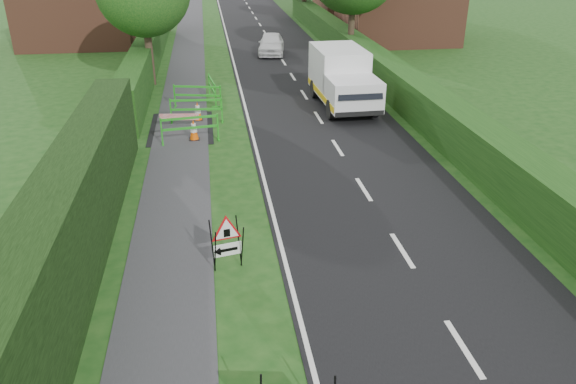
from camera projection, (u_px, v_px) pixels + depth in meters
ground at (307, 283)px, 12.25m from camera, size 120.00×120.00×0.00m
road_surface at (261, 27)px, 43.90m from camera, size 6.00×90.00×0.02m
footpath at (190, 28)px, 43.19m from camera, size 2.00×90.00×0.02m
hedge_west_near at (69, 303)px, 11.60m from camera, size 1.10×18.00×2.50m
hedge_west_far at (151, 67)px, 31.30m from camera, size 1.00×24.00×1.80m
hedge_east at (381, 86)px, 27.41m from camera, size 1.20×50.00×1.50m
triangle_sign at (225, 239)px, 12.40m from camera, size 0.93×0.93×1.15m
works_van at (342, 77)px, 23.92m from camera, size 2.16×5.24×2.36m
traffic_cone_0 at (375, 105)px, 23.17m from camera, size 0.38×0.38×0.79m
traffic_cone_1 at (365, 95)px, 24.54m from camera, size 0.38×0.38×0.79m
traffic_cone_2 at (360, 81)px, 26.88m from camera, size 0.38×0.38×0.79m
traffic_cone_3 at (194, 130)px, 20.35m from camera, size 0.38×0.38×0.79m
traffic_cone_4 at (198, 111)px, 22.42m from camera, size 0.38×0.38×0.79m
ped_barrier_0 at (190, 126)px, 20.00m from camera, size 2.09×0.62×1.00m
ped_barrier_1 at (196, 107)px, 22.05m from camera, size 2.08×0.50×1.00m
ped_barrier_2 at (197, 93)px, 23.90m from camera, size 2.09×0.80×1.00m
ped_barrier_3 at (212, 87)px, 24.88m from camera, size 0.59×2.09×1.00m
redwhite_plank at (180, 128)px, 21.72m from camera, size 1.50×0.19×0.25m
hatchback_car at (271, 44)px, 34.16m from camera, size 2.04×3.89×1.26m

